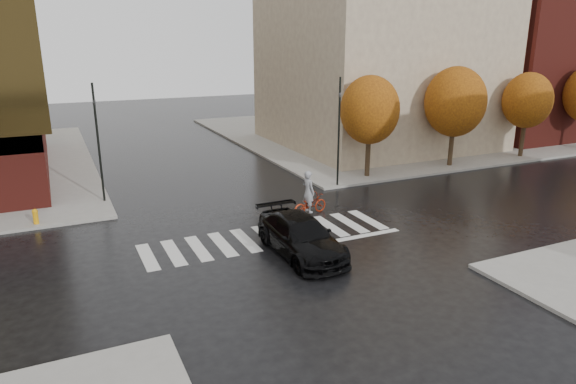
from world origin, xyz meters
The scene contains 14 objects.
ground centered at (0.00, 0.00, 0.00)m, with size 120.00×120.00×0.00m, color black.
sidewalk_ne centered at (21.00, 21.00, 0.07)m, with size 30.00×30.00×0.15m, color gray.
crosswalk centered at (0.00, 0.50, 0.01)m, with size 12.00×3.00×0.01m, color silver.
building_ne_tan centered at (17.00, 17.00, 9.15)m, with size 16.00×16.00×18.00m, color gray.
building_ne_brick centered at (33.00, 16.00, 7.15)m, with size 14.00×14.00×14.00m, color maroon.
tree_ne_a centered at (10.00, 7.40, 4.46)m, with size 3.80×3.80×6.50m.
tree_ne_b centered at (17.00, 7.40, 4.62)m, with size 4.20×4.20×6.89m.
tree_ne_c centered at (24.00, 7.40, 4.37)m, with size 3.60×3.60×6.31m.
sedan centered at (0.50, -1.93, 0.81)m, with size 2.26×5.57×1.62m, color black.
cyclist centered at (3.20, 2.50, 0.80)m, with size 2.17×1.12×2.35m.
traffic_light_nw centered at (-6.30, 9.00, 3.75)m, with size 0.17×0.14×6.47m.
traffic_light_ne centered at (7.11, 6.30, 3.79)m, with size 0.16×0.19×6.53m.
fire_hydrant centered at (-9.73, 6.50, 0.57)m, with size 0.27×0.27×0.76m.
manhole centered at (0.48, 2.00, 0.01)m, with size 0.56×0.56×0.01m, color #473119.
Camera 1 is at (-8.54, -20.02, 8.84)m, focal length 32.00 mm.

